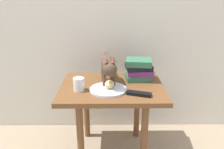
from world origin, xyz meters
TOP-DOWN VIEW (x-y plane):
  - side_table at (0.00, 0.00)m, footprint 0.69×0.54m
  - plate at (-0.02, -0.08)m, footprint 0.24×0.24m
  - bread_roll at (-0.02, -0.07)m, footprint 0.08×0.09m
  - cat at (-0.02, 0.02)m, footprint 0.11×0.48m
  - book_stack at (0.19, 0.12)m, footprint 0.20×0.17m
  - candle_jar at (-0.21, -0.08)m, footprint 0.07×0.07m
  - tv_remote at (0.16, -0.16)m, footprint 0.16×0.09m

SIDE VIEW (x-z plane):
  - side_table at x=0.00m, z-range 0.18..0.71m
  - plate at x=-0.02m, z-range 0.53..0.54m
  - tv_remote at x=0.16m, z-range 0.53..0.55m
  - candle_jar at x=-0.21m, z-range 0.53..0.61m
  - bread_roll at x=-0.02m, z-range 0.54..0.59m
  - book_stack at x=0.19m, z-range 0.53..0.68m
  - cat at x=-0.02m, z-range 0.55..0.78m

